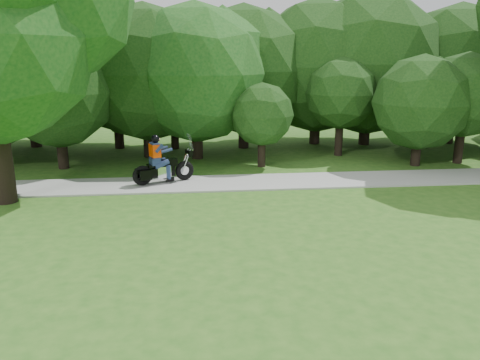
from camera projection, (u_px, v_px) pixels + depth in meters
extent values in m
plane|color=#2C611B|center=(418.00, 279.00, 9.69)|extent=(100.00, 100.00, 0.00)
cube|color=#A4A49E|center=(316.00, 180.00, 17.38)|extent=(60.00, 2.20, 0.06)
cylinder|color=black|center=(416.00, 150.00, 19.77)|extent=(0.40, 0.40, 1.35)
sphere|color=#123710|center=(421.00, 103.00, 19.27)|extent=(3.97, 3.97, 3.97)
cylinder|color=black|center=(315.00, 127.00, 24.82)|extent=(0.54, 0.54, 1.80)
sphere|color=#123710|center=(317.00, 66.00, 24.04)|extent=(6.83, 6.83, 6.83)
cylinder|color=black|center=(197.00, 139.00, 21.12)|extent=(0.51, 0.51, 1.80)
sphere|color=#154C18|center=(196.00, 74.00, 20.39)|extent=(6.10, 6.10, 6.10)
cylinder|color=black|center=(149.00, 137.00, 21.48)|extent=(0.50, 0.50, 1.80)
sphere|color=#123710|center=(146.00, 73.00, 20.75)|extent=(6.08, 6.08, 6.08)
cylinder|color=black|center=(62.00, 149.00, 19.20)|extent=(0.43, 0.43, 1.65)
sphere|color=#123710|center=(57.00, 92.00, 18.62)|extent=(4.53, 4.53, 4.53)
cylinder|color=black|center=(175.00, 134.00, 23.49)|extent=(0.39, 0.39, 1.49)
sphere|color=#123710|center=(173.00, 93.00, 22.98)|extent=(3.89, 3.89, 3.89)
cylinder|color=black|center=(35.00, 129.00, 23.91)|extent=(0.55, 0.55, 1.80)
sphere|color=#123710|center=(28.00, 65.00, 23.11)|extent=(7.06, 7.06, 7.06)
cylinder|color=black|center=(119.00, 131.00, 23.55)|extent=(0.47, 0.47, 1.80)
sphere|color=#123710|center=(115.00, 76.00, 22.87)|extent=(5.46, 5.46, 5.46)
cylinder|color=black|center=(262.00, 151.00, 19.57)|extent=(0.33, 0.33, 1.34)
sphere|color=#123710|center=(262.00, 115.00, 19.18)|extent=(2.62, 2.62, 2.62)
cylinder|color=black|center=(339.00, 136.00, 21.78)|extent=(0.37, 0.37, 1.80)
sphere|color=#123710|center=(341.00, 94.00, 21.29)|extent=(3.30, 3.30, 3.30)
cylinder|color=black|center=(244.00, 130.00, 23.65)|extent=(0.52, 0.52, 1.80)
sphere|color=#123710|center=(244.00, 70.00, 22.90)|extent=(6.30, 6.30, 6.30)
cylinder|color=black|center=(365.00, 127.00, 24.62)|extent=(0.56, 0.56, 1.80)
sphere|color=#123710|center=(369.00, 64.00, 23.79)|extent=(7.26, 7.26, 7.26)
cylinder|color=black|center=(459.00, 143.00, 20.20)|extent=(0.38, 0.38, 1.75)
sphere|color=#123710|center=(465.00, 95.00, 19.69)|extent=(3.61, 3.61, 3.61)
cylinder|color=black|center=(449.00, 126.00, 24.96)|extent=(0.53, 0.53, 1.80)
sphere|color=#123710|center=(456.00, 68.00, 24.20)|extent=(6.54, 6.54, 6.54)
torus|color=black|center=(142.00, 176.00, 16.49)|extent=(0.75, 0.47, 0.72)
torus|color=black|center=(185.00, 170.00, 17.24)|extent=(0.75, 0.47, 0.72)
cube|color=black|center=(159.00, 172.00, 16.76)|extent=(1.16, 0.67, 0.33)
cube|color=silver|center=(163.00, 172.00, 16.84)|extent=(0.59, 0.52, 0.41)
cube|color=black|center=(169.00, 163.00, 16.88)|extent=(0.61, 0.49, 0.27)
cube|color=black|center=(155.00, 165.00, 16.63)|extent=(0.62, 0.51, 0.10)
cylinder|color=silver|center=(185.00, 161.00, 17.17)|extent=(0.39, 0.20, 0.93)
cylinder|color=silver|center=(189.00, 148.00, 17.14)|extent=(0.29, 0.62, 0.04)
cube|color=black|center=(146.00, 175.00, 16.31)|extent=(0.45, 0.28, 0.35)
cube|color=black|center=(142.00, 173.00, 16.69)|extent=(0.45, 0.28, 0.35)
cube|color=#1C294C|center=(155.00, 161.00, 16.60)|extent=(0.44, 0.48, 0.25)
cube|color=#1C294C|center=(155.00, 151.00, 16.51)|extent=(0.42, 0.50, 0.58)
cube|color=#FF4205|center=(155.00, 150.00, 16.51)|extent=(0.46, 0.55, 0.45)
sphere|color=black|center=(155.00, 139.00, 16.42)|extent=(0.29, 0.29, 0.29)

